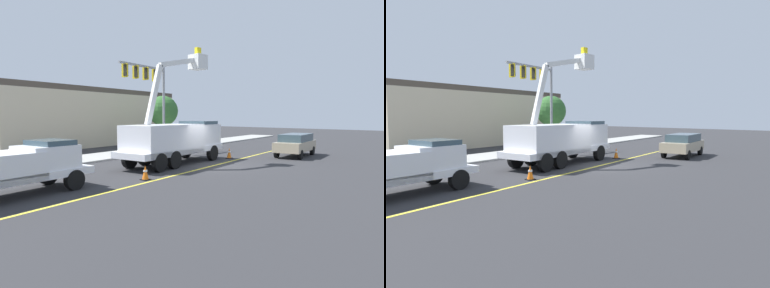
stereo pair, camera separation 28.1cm
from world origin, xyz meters
The scene contains 11 objects.
ground centered at (0.00, 0.00, 0.00)m, with size 120.00×120.00×0.00m, color #2D2D30.
sidewalk_far_side centered at (-1.50, 8.74, 0.06)m, with size 60.00×3.60×0.12m, color #9E9E99.
lane_centre_stripe centered at (0.00, 0.00, 0.00)m, with size 50.00×0.16×0.01m, color yellow.
utility_bucket_truck centered at (-1.04, 2.25, 1.62)m, with size 8.51×3.85×7.32m.
service_pickup_truck centered at (-11.00, 0.56, 1.12)m, with size 5.87×3.02×2.06m.
passing_minivan centered at (7.88, -1.45, 0.97)m, with size 5.05×2.69×1.69m.
traffic_cone_mid_front centered at (-5.67, -0.51, 0.34)m, with size 0.40×0.40×0.69m.
traffic_cone_mid_rear centered at (3.41, 1.41, 0.38)m, with size 0.40×0.40×0.77m.
traffic_signal_mast centered at (1.78, 8.27, 5.52)m, with size 5.16×1.17×7.64m.
commercial_building_backdrop centered at (1.73, 20.44, 2.91)m, with size 22.13×12.72×5.83m.
street_tree_right centered at (6.16, 11.76, 3.52)m, with size 2.99×2.99×5.04m.
Camera 2 is at (-14.92, -12.87, 3.05)m, focal length 30.28 mm.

